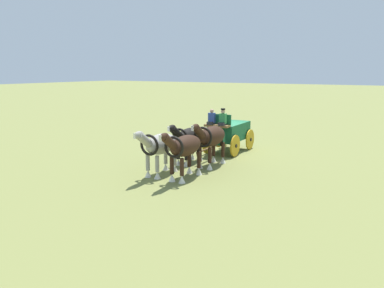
{
  "coord_description": "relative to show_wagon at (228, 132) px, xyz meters",
  "views": [
    {
      "loc": [
        20.48,
        9.53,
        4.8
      ],
      "look_at": [
        4.49,
        0.09,
        1.2
      ],
      "focal_mm": 36.07,
      "sensor_mm": 36.0,
      "label": 1
    }
  ],
  "objects": [
    {
      "name": "ground_plane",
      "position": [
        -0.17,
        -0.0,
        -1.19
      ],
      "size": [
        220.0,
        220.0,
        0.0
      ],
      "primitive_type": "plane",
      "color": "olive"
    },
    {
      "name": "draft_horse_rear_near",
      "position": [
        3.57,
        0.72,
        0.28
      ],
      "size": [
        3.23,
        1.05,
        2.34
      ],
      "color": "#331E14",
      "rests_on": "ground"
    },
    {
      "name": "draft_horse_lead_near",
      "position": [
        6.18,
        0.78,
        0.23
      ],
      "size": [
        3.25,
        0.98,
        2.3
      ],
      "color": "#331E14",
      "rests_on": "ground"
    },
    {
      "name": "draft_horse_lead_off",
      "position": [
        6.21,
        -0.52,
        0.2
      ],
      "size": [
        3.15,
        0.99,
        2.26
      ],
      "color": "#9E998E",
      "rests_on": "ground"
    },
    {
      "name": "draft_horse_rear_off",
      "position": [
        3.62,
        -0.58,
        0.16
      ],
      "size": [
        3.17,
        0.91,
        2.21
      ],
      "color": "black",
      "rests_on": "ground"
    },
    {
      "name": "show_wagon",
      "position": [
        0.0,
        0.0,
        0.0
      ],
      "size": [
        5.79,
        1.97,
        2.72
      ],
      "color": "#195B38",
      "rests_on": "ground"
    }
  ]
}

